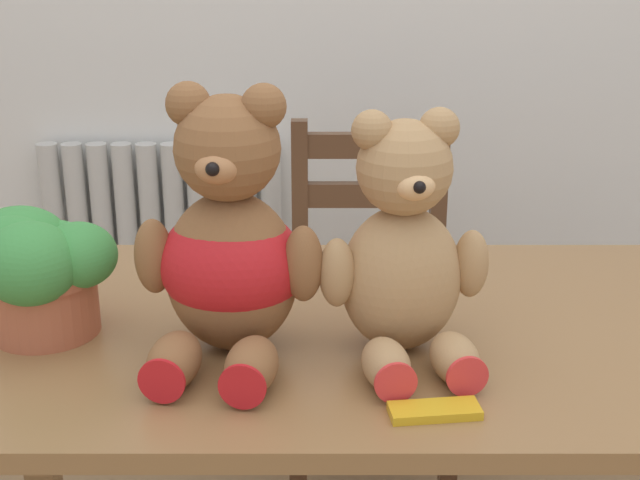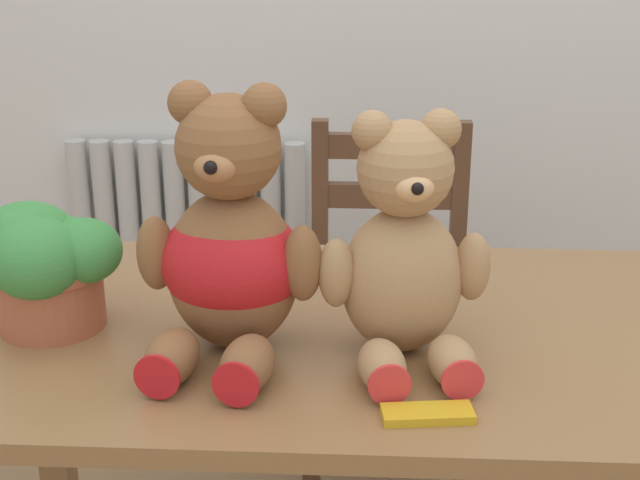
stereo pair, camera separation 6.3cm
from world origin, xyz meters
The scene contains 7 objects.
radiator centered at (-0.62, 1.57, 0.34)m, with size 0.71×0.10×0.74m.
dining_table centered at (0.00, 0.36, 0.65)m, with size 1.56×0.72×0.75m.
wooden_chair_behind centered at (-0.03, 1.07, 0.46)m, with size 0.38×0.40×0.89m.
teddy_bear_left centered at (-0.28, 0.27, 0.91)m, with size 0.28×0.30×0.39m.
teddy_bear_right centered at (-0.04, 0.27, 0.90)m, with size 0.25×0.27×0.36m.
potted_plant centered at (-0.57, 0.32, 0.86)m, with size 0.23×0.20×0.19m.
chocolate_bar centered at (-0.01, 0.09, 0.75)m, with size 0.12×0.04×0.01m, color gold.
Camera 2 is at (-0.09, -0.91, 1.35)m, focal length 50.00 mm.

